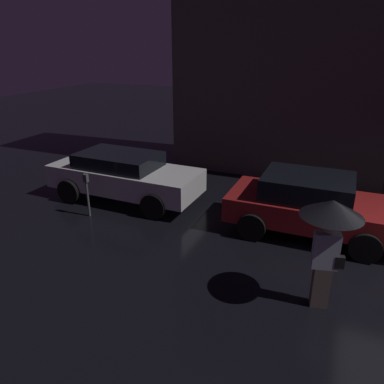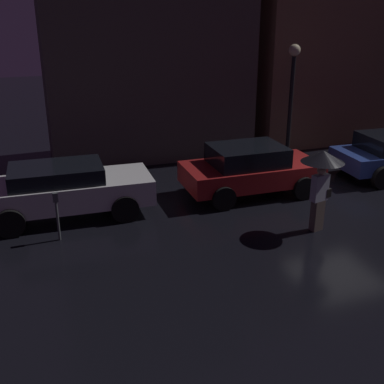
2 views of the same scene
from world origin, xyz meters
The scene contains 5 objects.
building_facade_left centered at (-4.10, 6.50, 4.97)m, with size 7.23×3.00×9.95m.
parked_car_white centered at (-7.66, 1.47, 0.78)m, with size 4.54×1.93×1.42m.
parked_car_red centered at (-2.32, 1.42, 0.78)m, with size 4.02×2.05×1.48m.
pedestrian_with_umbrella centered at (-1.79, -1.38, 1.63)m, with size 1.04×1.04×2.06m.
parking_meter centered at (-7.92, 0.08, 0.75)m, with size 0.12×0.10×1.21m.
Camera 1 is at (-1.74, -7.36, 4.43)m, focal length 35.00 mm.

